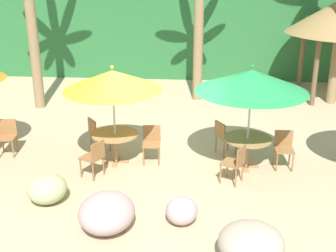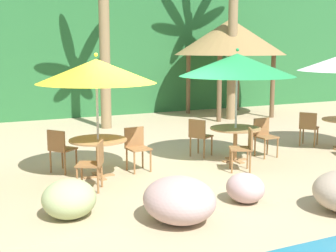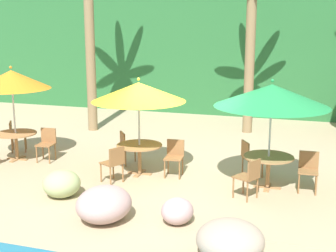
% 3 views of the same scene
% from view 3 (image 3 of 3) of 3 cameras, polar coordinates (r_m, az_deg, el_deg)
% --- Properties ---
extents(ground_plane, '(120.00, 120.00, 0.00)m').
position_cam_3_polar(ground_plane, '(11.03, 1.40, -6.55)').
color(ground_plane, tan).
extents(terrace_deck, '(18.00, 5.20, 0.01)m').
position_cam_3_polar(terrace_deck, '(11.03, 1.40, -6.53)').
color(terrace_deck, tan).
rests_on(terrace_deck, ground).
extents(foliage_backdrop, '(28.00, 2.40, 6.00)m').
position_cam_3_polar(foliage_backdrop, '(19.23, 9.12, 10.64)').
color(foliage_backdrop, '#286633').
rests_on(foliage_backdrop, ground).
extents(rock_seawall, '(16.93, 3.05, 0.94)m').
position_cam_3_polar(rock_seawall, '(8.19, 3.69, -11.01)').
color(rock_seawall, tan).
rests_on(rock_seawall, ground).
extents(umbrella_orange, '(2.01, 2.01, 2.52)m').
position_cam_3_polar(umbrella_orange, '(12.77, -18.65, 5.42)').
color(umbrella_orange, silver).
rests_on(umbrella_orange, ground).
extents(dining_table_orange, '(1.10, 1.10, 0.74)m').
position_cam_3_polar(dining_table_orange, '(13.04, -18.17, -1.35)').
color(dining_table_orange, '#A37547').
rests_on(dining_table_orange, ground).
extents(chair_orange_seaward, '(0.46, 0.47, 0.87)m').
position_cam_3_polar(chair_orange_seaward, '(12.74, -14.62, -1.91)').
color(chair_orange_seaward, olive).
rests_on(chair_orange_seaward, ground).
extents(chair_orange_inland, '(0.58, 0.58, 0.87)m').
position_cam_3_polar(chair_orange_inland, '(13.90, -18.25, -0.94)').
color(chair_orange_inland, olive).
rests_on(chair_orange_inland, ground).
extents(umbrella_yellow, '(2.24, 2.24, 2.36)m').
position_cam_3_polar(umbrella_yellow, '(10.95, -3.62, 4.20)').
color(umbrella_yellow, silver).
rests_on(umbrella_yellow, ground).
extents(dining_table_yellow, '(1.10, 1.10, 0.74)m').
position_cam_3_polar(dining_table_yellow, '(11.24, -3.52, -2.92)').
color(dining_table_yellow, '#A37547').
rests_on(dining_table_yellow, ground).
extents(chair_yellow_seaward, '(0.45, 0.46, 0.87)m').
position_cam_3_polar(chair_yellow_seaward, '(11.14, 0.81, -3.58)').
color(chair_yellow_seaward, olive).
rests_on(chair_yellow_seaward, ground).
extents(chair_yellow_inland, '(0.59, 0.59, 0.87)m').
position_cam_3_polar(chair_yellow_inland, '(12.03, -5.08, -2.39)').
color(chair_yellow_inland, olive).
rests_on(chair_yellow_inland, ground).
extents(chair_yellow_left, '(0.57, 0.57, 0.87)m').
position_cam_3_polar(chair_yellow_left, '(10.68, -6.64, -4.38)').
color(chair_yellow_left, olive).
rests_on(chair_yellow_left, ground).
extents(umbrella_green, '(2.48, 2.48, 2.45)m').
position_cam_3_polar(umbrella_green, '(10.19, 12.62, 3.68)').
color(umbrella_green, silver).
rests_on(umbrella_green, ground).
extents(dining_table_green, '(1.10, 1.10, 0.74)m').
position_cam_3_polar(dining_table_green, '(10.52, 12.23, -4.29)').
color(dining_table_green, '#A37547').
rests_on(dining_table_green, ground).
extents(chair_green_seaward, '(0.43, 0.43, 0.87)m').
position_cam_3_polar(chair_green_seaward, '(10.61, 16.84, -4.98)').
color(chair_green_seaward, olive).
rests_on(chair_green_seaward, ground).
extents(chair_green_inland, '(0.58, 0.58, 0.87)m').
position_cam_3_polar(chair_green_inland, '(11.25, 9.94, -3.62)').
color(chair_green_inland, olive).
rests_on(chair_green_inland, ground).
extents(chair_green_left, '(0.57, 0.57, 0.87)m').
position_cam_3_polar(chair_green_left, '(9.82, 9.95, -6.04)').
color(chair_green_left, olive).
rests_on(chair_green_left, ground).
extents(palm_tree_second, '(2.75, 2.61, 5.22)m').
position_cam_3_polar(palm_tree_second, '(15.45, 10.21, 11.99)').
color(palm_tree_second, olive).
rests_on(palm_tree_second, ground).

